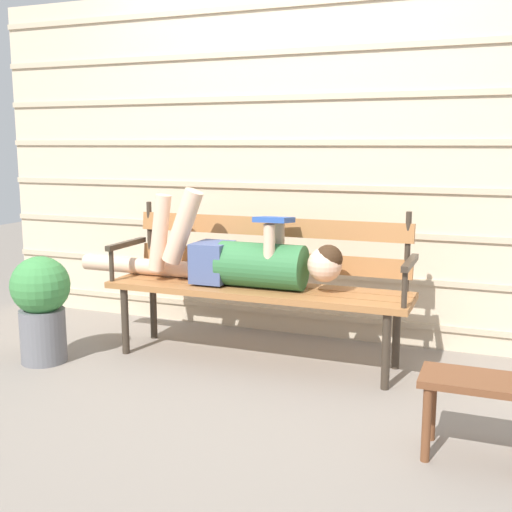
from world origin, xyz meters
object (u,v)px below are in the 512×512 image
(footstool, at_px, (476,394))
(park_bench, at_px, (260,276))
(potted_plant, at_px, (41,303))
(reclining_person, at_px, (238,259))

(footstool, bearing_deg, park_bench, 146.19)
(park_bench, distance_m, potted_plant, 1.26)
(reclining_person, distance_m, potted_plant, 1.15)
(reclining_person, xyz_separation_m, potted_plant, (-1.03, -0.46, -0.25))
(reclining_person, bearing_deg, footstool, -29.46)
(park_bench, height_order, footstool, park_bench)
(reclining_person, relative_size, potted_plant, 2.75)
(park_bench, bearing_deg, footstool, -33.81)
(reclining_person, distance_m, footstool, 1.58)
(park_bench, relative_size, footstool, 4.06)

